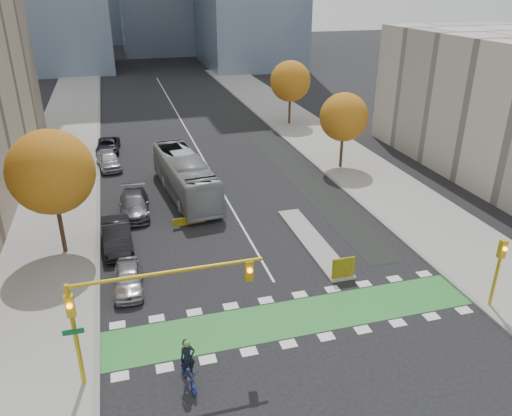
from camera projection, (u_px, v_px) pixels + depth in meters
ground at (305, 335)px, 24.94m from camera, size 300.00×300.00×0.00m
sidewalk_west at (52, 206)px, 39.04m from camera, size 7.00×120.00×0.15m
sidewalk_east at (364, 173)px, 45.75m from camera, size 7.00×120.00×0.15m
curb_west at (98, 201)px, 39.91m from camera, size 0.30×120.00×0.16m
curb_east at (329, 176)px, 44.88m from camera, size 0.30×120.00×0.16m
bike_crossing at (294, 317)px, 26.25m from camera, size 20.00×3.00×0.01m
centre_line at (185, 128)px, 59.91m from camera, size 0.15×70.00×0.01m
bike_lane_paint at (270, 147)px, 53.03m from camera, size 2.50×50.00×0.01m
median_island at (312, 241)px, 33.77m from camera, size 1.60×10.00×0.16m
hazard_board at (343, 268)px, 29.27m from camera, size 1.40×0.12×1.30m
tree_west at (51, 172)px, 30.11m from camera, size 5.20×5.20×8.22m
tree_east_near at (344, 117)px, 45.13m from camera, size 4.40×4.40×7.08m
tree_east_far at (290, 81)px, 59.08m from camera, size 4.80×4.80×7.65m
traffic_signal_west at (135, 299)px, 20.84m from camera, size 8.53×0.56×5.20m
traffic_signal_east at (499, 264)px, 25.96m from camera, size 0.35×0.43×4.10m
cyclist at (188, 370)px, 21.59m from camera, size 1.03×2.16×2.40m
bus at (185, 176)px, 40.48m from camera, size 4.09×12.26×3.35m
parked_car_a at (128, 278)px, 28.42m from camera, size 1.84×4.15×1.39m
parked_car_b at (117, 236)px, 32.83m from camera, size 1.98×5.27×1.72m
parked_car_c at (134, 204)px, 37.58m from camera, size 2.43×5.47×1.56m
parked_car_d at (108, 146)px, 51.24m from camera, size 2.59×4.99×1.34m
parked_car_e at (109, 160)px, 46.81m from camera, size 2.54×4.97×1.62m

